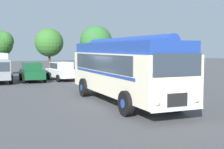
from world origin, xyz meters
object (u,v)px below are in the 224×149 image
at_px(car_mid_left, 62,71).
at_px(vintage_bus, 123,67).
at_px(car_mid_right, 89,70).
at_px(car_near_left, 32,72).

bearing_deg(car_mid_left, vintage_bus, -89.89).
height_order(vintage_bus, car_mid_right, vintage_bus).
bearing_deg(car_mid_right, vintage_bus, -101.50).
distance_m(car_near_left, car_mid_right, 5.35).
bearing_deg(car_mid_left, car_mid_right, 0.40).
xyz_separation_m(vintage_bus, car_mid_left, (-0.03, 13.02, -1.05)).
relative_size(car_near_left, car_mid_left, 0.97).
height_order(car_near_left, car_mid_right, same).
relative_size(vintage_bus, car_mid_right, 2.40).
relative_size(vintage_bus, car_near_left, 2.40).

